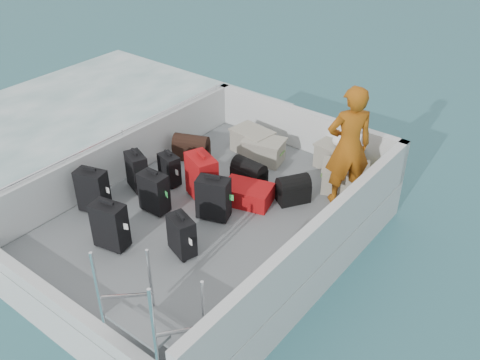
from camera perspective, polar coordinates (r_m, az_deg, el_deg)
The scene contains 24 objects.
ground at distance 7.98m, azimuth -3.07°, elevation -7.20°, with size 160.00×160.00×0.00m, color #174753.
wake_foam at distance 11.23m, azimuth -22.03°, elevation 3.04°, with size 10.00×10.00×0.00m, color white.
ferry_hull at distance 7.79m, azimuth -3.13°, elevation -5.50°, with size 3.60×5.00×0.60m, color silver.
deck at distance 7.60m, azimuth -3.20°, elevation -3.66°, with size 3.30×4.70×0.02m, color slate.
deck_fittings at distance 7.00m, azimuth -2.86°, elevation -3.41°, with size 3.60×5.00×0.90m.
suitcase_0 at distance 7.74m, azimuth -15.42°, elevation -1.18°, with size 0.42×0.24×0.65m, color black.
suitcase_1 at distance 8.11m, azimuth -10.93°, elevation 0.86°, with size 0.39×0.22×0.59m, color black.
suitcase_2 at distance 8.16m, azimuth -7.53°, elevation 1.08°, with size 0.34×0.20×0.50m, color black.
suitcase_3 at distance 7.01m, azimuth -13.68°, elevation -4.81°, with size 0.43×0.25×0.65m, color black.
suitcase_4 at distance 7.57m, azimuth -9.16°, elevation -1.36°, with size 0.40×0.24×0.60m, color black.
suitcase_5 at distance 7.74m, azimuth -4.10°, elevation 0.23°, with size 0.50×0.30×0.70m, color #A10E0C.
suitcase_6 at distance 6.79m, azimuth -6.24°, elevation -5.95°, with size 0.39×0.23×0.54m, color black.
suitcase_7 at distance 7.34m, azimuth -2.86°, elevation -2.02°, with size 0.45×0.25×0.62m, color black.
suitcase_8 at distance 7.74m, azimuth 0.79°, elevation -1.50°, with size 0.46×0.70×0.28m, color #A10E0C.
duffel_0 at distance 8.86m, azimuth -5.21°, elevation 3.28°, with size 0.57×0.30×0.32m, color black, non-canonical shape.
duffel_1 at distance 8.13m, azimuth 0.96°, elevation 0.53°, with size 0.52×0.30×0.32m, color black, non-canonical shape.
duffel_2 at distance 7.80m, azimuth 5.67°, elevation -1.20°, with size 0.46×0.30×0.32m, color black, non-canonical shape.
crate_0 at distance 8.98m, azimuth 1.30°, elevation 4.07°, with size 0.63×0.43×0.38m, color gray.
crate_1 at distance 8.73m, azimuth 2.56°, elevation 3.10°, with size 0.61×0.42×0.37m, color gray.
crate_2 at distance 8.66m, azimuth 10.40°, elevation 2.35°, with size 0.64×0.44×0.39m, color gray.
crate_3 at distance 8.13m, azimuth 11.09°, elevation 0.13°, with size 0.64×0.44×0.39m, color gray.
yellow_bag at distance 8.47m, azimuth 14.17°, elevation 0.46°, with size 0.28×0.26×0.22m, color yellow.
white_bag at distance 8.52m, azimuth 10.59°, elevation 3.99°, with size 0.24×0.24×0.18m, color white.
passenger at distance 7.55m, azimuth 11.51°, elevation 3.54°, with size 0.66×0.43×1.79m, color #CA6813.
Camera 1 is at (4.10, -4.56, 5.10)m, focal length 40.00 mm.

